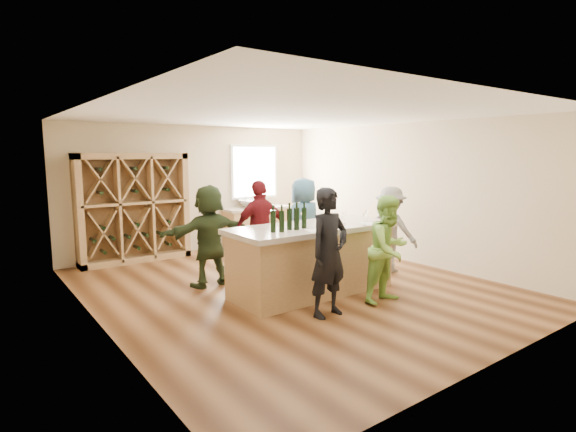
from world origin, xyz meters
TOP-DOWN VIEW (x-y plane):
  - floor at (0.00, 0.00)m, footprint 6.00×7.00m
  - ceiling at (0.00, 0.00)m, footprint 6.00×7.00m
  - wall_back at (0.00, 3.55)m, footprint 6.00×0.10m
  - wall_front at (0.00, -3.55)m, footprint 6.00×0.10m
  - wall_left at (-3.05, 0.00)m, footprint 0.10×7.00m
  - wall_right at (3.05, 0.00)m, footprint 0.10×7.00m
  - window_frame at (1.50, 3.47)m, footprint 1.30×0.06m
  - window_pane at (1.50, 3.44)m, footprint 1.18×0.01m
  - wine_rack at (-1.50, 3.27)m, footprint 2.20×0.45m
  - back_counter_base at (1.40, 3.20)m, footprint 1.60×0.58m
  - back_counter_top at (1.40, 3.20)m, footprint 1.70×0.62m
  - sink at (1.20, 3.20)m, footprint 0.54×0.54m
  - faucet at (1.20, 3.38)m, footprint 0.02×0.02m
  - tasting_counter_base at (0.09, -0.46)m, footprint 2.60×1.00m
  - tasting_counter_top at (0.09, -0.46)m, footprint 2.72×1.12m
  - wine_bottle_a at (-0.76, -0.61)m, footprint 0.09×0.09m
  - wine_bottle_b at (-0.65, -0.67)m, footprint 0.10×0.10m
  - wine_bottle_c at (-0.44, -0.57)m, footprint 0.10×0.10m
  - wine_bottle_d at (-0.37, -0.64)m, footprint 0.09×0.09m
  - wine_bottle_e at (-0.19, -0.60)m, footprint 0.08×0.08m
  - wine_glass_a at (-0.15, -0.95)m, footprint 0.08×0.08m
  - wine_glass_b at (0.33, -0.90)m, footprint 0.09×0.09m
  - wine_glass_c at (0.74, -0.95)m, footprint 0.09×0.09m
  - wine_glass_d at (0.58, -0.65)m, footprint 0.09×0.09m
  - wine_glass_e at (1.05, -0.70)m, footprint 0.08×0.08m
  - tasting_menu_a at (-0.22, -0.86)m, footprint 0.27×0.32m
  - tasting_menu_b at (0.31, -0.86)m, footprint 0.25×0.32m
  - tasting_menu_c at (0.91, -0.81)m, footprint 0.23×0.31m
  - person_near_left at (-0.39, -1.39)m, footprint 0.67×0.52m
  - person_near_right at (0.70, -1.49)m, footprint 0.80×0.48m
  - person_server at (2.06, -0.34)m, footprint 0.74×1.12m
  - person_far_mid at (-0.10, 0.74)m, footprint 1.05×0.59m
  - person_far_right at (0.94, 0.83)m, footprint 0.90×0.64m
  - person_far_left at (-1.05, 0.84)m, footprint 1.58×0.60m
  - wine_bottle_f at (0.14, -0.76)m, footprint 0.07×0.07m
  - wine_glass_f at (0.04, -0.26)m, footprint 0.07×0.07m

SIDE VIEW (x-z plane):
  - floor at x=0.00m, z-range -0.10..0.00m
  - back_counter_base at x=1.40m, z-range 0.00..0.86m
  - tasting_counter_base at x=0.09m, z-range 0.00..1.00m
  - person_server at x=2.06m, z-range 0.00..1.59m
  - person_near_right at x=0.70m, z-range 0.00..1.59m
  - person_far_left at x=-1.05m, z-range 0.00..1.69m
  - person_far_right at x=0.94m, z-range 0.00..1.73m
  - person_far_mid at x=-0.10m, z-range 0.00..1.73m
  - person_near_left at x=-0.39m, z-range 0.00..1.75m
  - back_counter_top at x=1.40m, z-range 0.86..0.92m
  - sink at x=1.20m, z-range 0.92..1.11m
  - tasting_counter_top at x=0.09m, z-range 1.00..1.08m
  - faucet at x=1.20m, z-range 0.92..1.22m
  - tasting_menu_a at x=-0.22m, z-range 1.08..1.08m
  - tasting_menu_b at x=0.31m, z-range 1.08..1.08m
  - tasting_menu_c at x=0.91m, z-range 1.08..1.08m
  - wine_rack at x=-1.50m, z-range 0.00..2.20m
  - wine_glass_b at x=0.33m, z-range 1.08..1.26m
  - wine_glass_f at x=0.04m, z-range 1.08..1.26m
  - wine_glass_e at x=1.05m, z-range 1.08..1.26m
  - wine_glass_c at x=0.74m, z-range 1.08..1.26m
  - wine_glass_a at x=-0.15m, z-range 1.08..1.27m
  - wine_glass_d at x=0.58m, z-range 1.08..1.27m
  - wine_bottle_f at x=0.14m, z-range 1.08..1.38m
  - wine_bottle_b at x=-0.65m, z-range 1.08..1.39m
  - wine_bottle_e at x=-0.19m, z-range 1.08..1.39m
  - wine_bottle_a at x=-0.76m, z-range 1.08..1.39m
  - wine_bottle_c at x=-0.44m, z-range 1.08..1.40m
  - wine_bottle_d at x=-0.37m, z-range 1.08..1.41m
  - wall_back at x=0.00m, z-range 0.00..2.80m
  - wall_front at x=0.00m, z-range 0.00..2.80m
  - wall_left at x=-3.05m, z-range 0.00..2.80m
  - wall_right at x=3.05m, z-range 0.00..2.80m
  - window_frame at x=1.50m, z-range 1.10..2.40m
  - window_pane at x=1.50m, z-range 1.16..2.34m
  - ceiling at x=0.00m, z-range 2.80..2.90m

